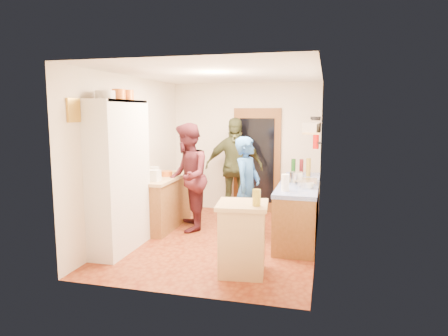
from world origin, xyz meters
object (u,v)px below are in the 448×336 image
at_px(person_hob, 248,189).
at_px(right_counter_base, 299,211).
at_px(hutch_body, 119,176).
at_px(person_left, 189,177).
at_px(island_base, 242,240).
at_px(person_back, 235,167).

bearing_deg(person_hob, right_counter_base, -53.72).
relative_size(hutch_body, person_hob, 1.34).
bearing_deg(person_left, island_base, 18.73).
bearing_deg(person_left, person_hob, 56.22).
bearing_deg(hutch_body, person_back, 63.34).
height_order(person_hob, person_left, person_left).
bearing_deg(hutch_body, right_counter_base, 27.47).
distance_m(island_base, person_hob, 1.44).
xyz_separation_m(right_counter_base, person_hob, (-0.77, -0.35, 0.40)).
height_order(hutch_body, person_back, hutch_body).
distance_m(person_left, person_back, 1.24).
xyz_separation_m(island_base, person_back, (-0.73, 2.78, 0.53)).
xyz_separation_m(right_counter_base, island_base, (-0.58, -1.72, 0.01)).
bearing_deg(island_base, hutch_body, 167.66).
xyz_separation_m(person_hob, person_back, (-0.54, 1.41, 0.14)).
distance_m(hutch_body, person_left, 1.40).
relative_size(right_counter_base, person_hob, 1.34).
height_order(right_counter_base, island_base, island_base).
distance_m(person_hob, person_back, 1.51).
relative_size(island_base, person_left, 0.47).
bearing_deg(person_hob, island_base, -160.15).
height_order(right_counter_base, person_left, person_left).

